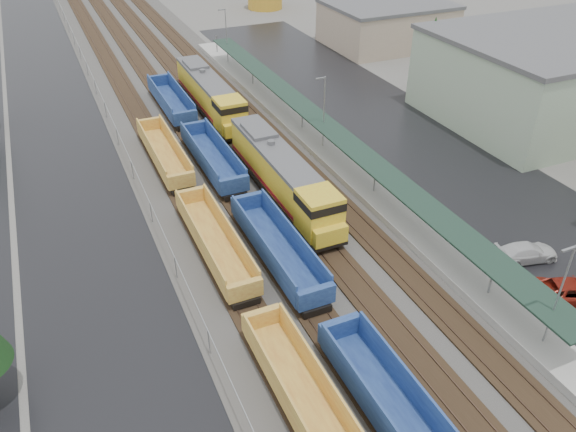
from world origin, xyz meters
The scene contains 14 objects.
ballast_strip centered at (0.00, 60.00, 0.04)m, with size 20.00×160.00×0.08m, color #302D2B.
trackbed centered at (0.00, 60.00, 0.16)m, with size 14.60×160.00×0.22m.
west_parking_lot centered at (-15.00, 60.00, 0.01)m, with size 10.00×160.00×0.02m, color black.
east_commuter_lot centered at (19.00, 50.00, 0.01)m, with size 16.00×100.00×0.02m, color black.
station_platform centered at (9.50, 50.01, 0.73)m, with size 3.00×80.00×8.00m.
chainlink_fence centered at (-9.50, 58.44, 1.61)m, with size 0.08×160.04×2.02m.
industrial_buildings centered at (37.76, 45.85, 4.25)m, with size 32.52×75.30×9.50m.
tree_east centered at (28.00, 58.00, 6.47)m, with size 4.40×4.40×10.00m.
locomotive_lead centered at (2.00, 42.99, 2.38)m, with size 2.99×19.74×4.47m.
locomotive_trail centered at (2.00, 63.99, 2.38)m, with size 2.99×19.74×4.47m.
well_string_yellow centered at (-6.00, 21.49, 1.14)m, with size 2.56×79.07×2.27m.
well_string_blue centered at (-2.00, 26.88, 1.20)m, with size 2.75×94.05×2.44m.
parked_car_east_b centered at (14.68, 22.63, 0.79)m, with size 5.70×2.63×1.58m, color maroon.
parked_car_east_c centered at (15.26, 27.42, 0.70)m, with size 4.80×1.95×1.39m, color silver.
Camera 1 is at (-15.03, 3.76, 26.17)m, focal length 35.00 mm.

